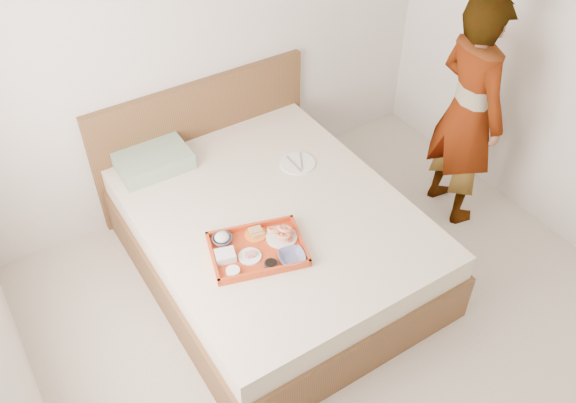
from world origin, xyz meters
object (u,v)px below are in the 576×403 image
at_px(bed, 273,239).
at_px(person, 468,113).
at_px(tray, 257,249).
at_px(dinner_plate, 297,163).

relative_size(bed, person, 1.20).
height_order(tray, person, person).
height_order(tray, dinner_plate, tray).
distance_m(bed, person, 1.55).
distance_m(tray, person, 1.72).
xyz_separation_m(tray, person, (1.69, 0.09, 0.28)).
xyz_separation_m(tray, dinner_plate, (0.64, 0.56, -0.02)).
bearing_deg(dinner_plate, tray, -138.99).
relative_size(tray, dinner_plate, 2.22).
relative_size(bed, dinner_plate, 8.24).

